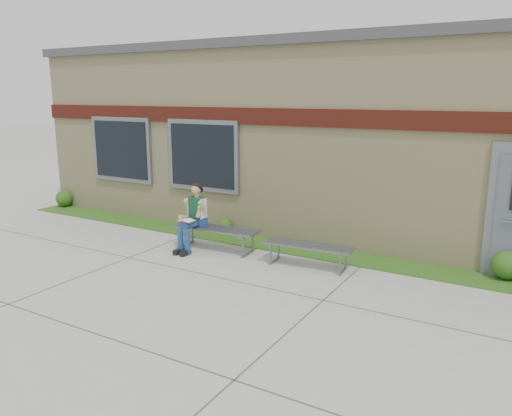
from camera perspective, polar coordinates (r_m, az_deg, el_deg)
The scene contains 9 objects.
ground at distance 7.75m, azimuth -0.72°, elevation -10.32°, with size 80.00×80.00×0.00m, color #9E9E99.
grass_strip at distance 9.93m, azimuth 7.05°, elevation -5.06°, with size 16.00×0.80×0.02m, color #184512.
school_building at distance 12.67m, azimuth 13.46°, elevation 8.25°, with size 16.20×6.22×4.20m.
bench_left at distance 9.98m, azimuth -4.55°, elevation -2.84°, with size 1.80×0.61×0.46m.
bench_right at distance 9.04m, azimuth 5.97°, elevation -4.74°, with size 1.66×0.58×0.42m.
girl at distance 9.97m, azimuth -7.19°, elevation -0.84°, with size 0.48×0.80×1.34m.
shrub_west at distance 14.73m, azimuth -21.06°, elevation 1.05°, with size 0.45×0.45×0.45m, color #184512.
shrub_mid at distance 11.17m, azimuth -3.58°, elevation -2.03°, with size 0.32×0.32×0.32m, color #184512.
shrub_east at distance 9.39m, azimuth 26.72°, elevation -5.85°, with size 0.48×0.48×0.48m, color #184512.
Camera 1 is at (3.67, -6.10, 3.06)m, focal length 35.00 mm.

